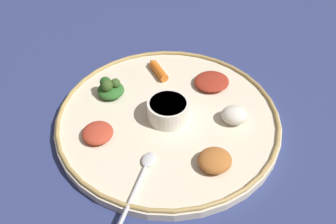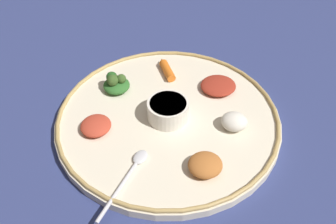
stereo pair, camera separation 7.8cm
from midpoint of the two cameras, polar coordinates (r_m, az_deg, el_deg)
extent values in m
plane|color=navy|center=(0.81, -2.78, -1.79)|extent=(2.40, 2.40, 0.00)
cylinder|color=beige|center=(0.80, -2.80, -1.36)|extent=(0.45, 0.45, 0.02)
torus|color=tan|center=(0.79, -2.83, -0.76)|extent=(0.44, 0.44, 0.01)
cylinder|color=silver|center=(0.78, -2.87, 0.11)|extent=(0.08, 0.08, 0.04)
cylinder|color=maroon|center=(0.77, -2.91, 1.01)|extent=(0.07, 0.07, 0.01)
ellipsoid|color=silver|center=(0.72, -5.94, -6.95)|extent=(0.03, 0.04, 0.01)
cylinder|color=silver|center=(0.68, -8.51, -12.08)|extent=(0.03, 0.13, 0.01)
ellipsoid|color=#2D6628|center=(0.85, -10.82, 2.96)|extent=(0.08, 0.08, 0.02)
sphere|color=#385623|center=(0.84, -10.19, 3.97)|extent=(0.02, 0.02, 0.02)
sphere|color=#23511E|center=(0.85, -11.60, 4.07)|extent=(0.02, 0.02, 0.02)
sphere|color=#385623|center=(0.84, -11.40, 3.61)|extent=(0.02, 0.02, 0.02)
sphere|color=#385623|center=(0.84, -11.28, 3.95)|extent=(0.02, 0.02, 0.02)
cylinder|color=orange|center=(0.89, -3.85, 5.76)|extent=(0.05, 0.06, 0.02)
cone|color=orange|center=(0.92, -4.80, 7.06)|extent=(0.02, 0.02, 0.02)
ellipsoid|color=silver|center=(0.78, 6.67, -0.58)|extent=(0.05, 0.05, 0.03)
ellipsoid|color=#B73D28|center=(0.77, -12.93, -3.07)|extent=(0.06, 0.07, 0.02)
ellipsoid|color=maroon|center=(0.87, 3.68, 4.27)|extent=(0.10, 0.10, 0.02)
ellipsoid|color=#B2662D|center=(0.70, 3.54, -7.08)|extent=(0.08, 0.08, 0.03)
camera|label=1|loc=(0.04, -92.87, -2.75)|focal=42.61mm
camera|label=2|loc=(0.04, 87.13, 2.75)|focal=42.61mm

